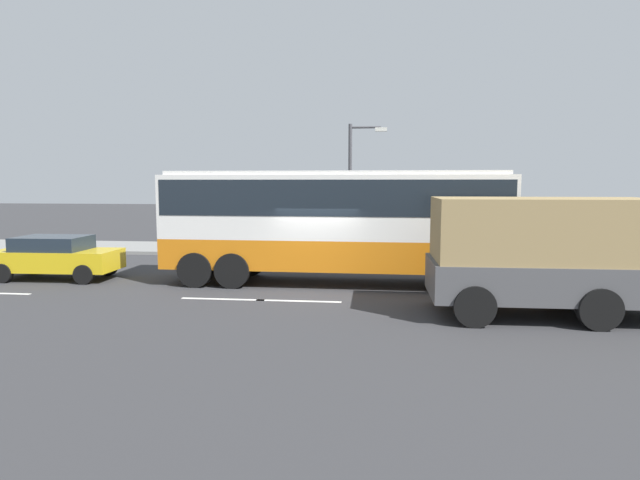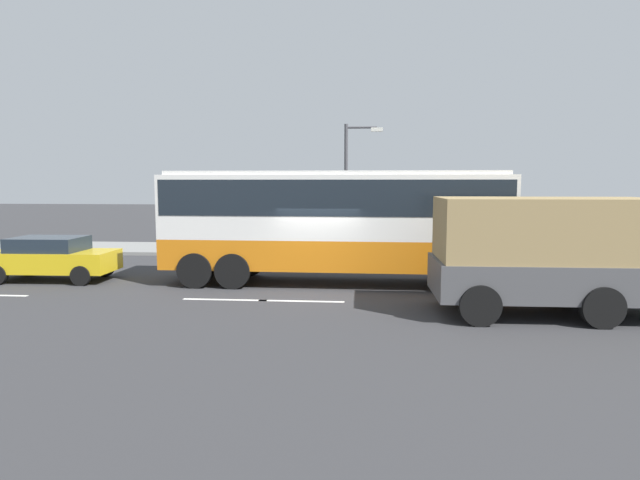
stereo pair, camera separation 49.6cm
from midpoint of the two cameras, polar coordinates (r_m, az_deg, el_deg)
name	(u,v)px [view 1 (the left image)]	position (r m, az deg, el deg)	size (l,w,h in m)	color
ground_plane	(318,288)	(16.84, 0.67, -5.09)	(120.00, 120.00, 0.00)	#333335
sidewalk_curb	(340,250)	(25.30, 2.68, -1.12)	(80.00, 4.00, 0.15)	gray
lane_centreline	(486,306)	(15.15, 18.18, -6.67)	(42.79, 0.16, 0.01)	white
coach_bus	(334,215)	(17.27, 2.36, 2.71)	(10.97, 2.73, 3.64)	orange
cargo_truck	(586,253)	(14.57, 27.33, -1.21)	(7.67, 2.71, 2.91)	#19592D
car_yellow_taxi	(56,256)	(20.18, -25.64, -1.57)	(4.12, 1.94, 1.46)	gold
pedestrian_near_curb	(479,232)	(24.65, 17.06, 0.84)	(0.32, 0.32, 1.67)	black
pedestrian_at_crossing	(380,232)	(24.34, 6.96, 0.82)	(0.32, 0.32, 1.54)	brown
street_lamp	(354,179)	(23.45, 4.30, 6.53)	(1.65, 0.24, 5.62)	#47474C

